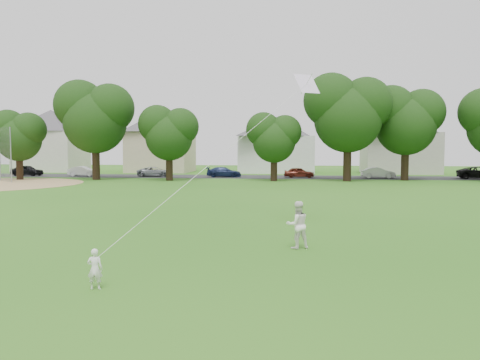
# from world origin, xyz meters

# --- Properties ---
(ground) EXTENTS (160.00, 160.00, 0.00)m
(ground) POSITION_xyz_m (0.00, 0.00, 0.00)
(ground) COLOR #256116
(ground) RESTS_ON ground
(street) EXTENTS (90.00, 7.00, 0.01)m
(street) POSITION_xyz_m (0.00, 42.00, 0.01)
(street) COLOR #2D2D30
(street) RESTS_ON ground
(toddler) EXTENTS (0.37, 0.27, 0.94)m
(toddler) POSITION_xyz_m (-2.23, -1.23, 0.47)
(toddler) COLOR white
(toddler) RESTS_ON ground
(older_boy) EXTENTS (0.90, 0.80, 1.52)m
(older_boy) POSITION_xyz_m (2.37, 3.70, 0.76)
(older_boy) COLOR white
(older_boy) RESTS_ON ground
(kite) EXTENTS (3.12, 5.14, 11.60)m
(kite) POSITION_xyz_m (0.25, 3.35, 3.24)
(kite) COLOR white
(kite) RESTS_ON ground
(tree_row) EXTENTS (83.07, 9.26, 10.93)m
(tree_row) POSITION_xyz_m (2.50, 35.65, 6.24)
(tree_row) COLOR black
(tree_row) RESTS_ON ground
(parked_cars) EXTENTS (55.68, 2.74, 1.30)m
(parked_cars) POSITION_xyz_m (-2.27, 41.00, 0.61)
(parked_cars) COLOR black
(parked_cars) RESTS_ON ground
(house_row) EXTENTS (76.05, 14.22, 10.28)m
(house_row) POSITION_xyz_m (-0.04, 52.00, 4.92)
(house_row) COLOR silver
(house_row) RESTS_ON ground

